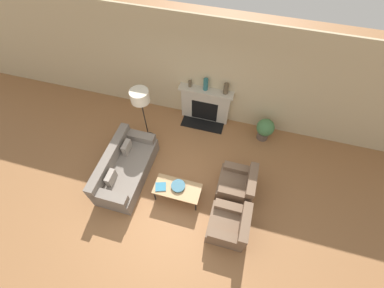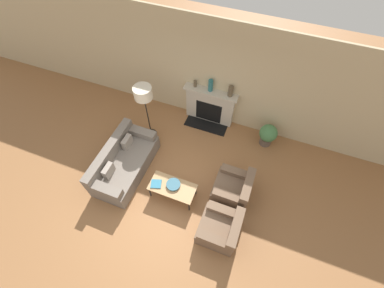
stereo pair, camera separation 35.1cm
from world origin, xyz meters
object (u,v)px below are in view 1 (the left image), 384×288
Objects in this scene: couch at (125,168)px; mantel_vase_center_right at (226,89)px; mantel_vase_center_left at (206,84)px; bowl at (178,186)px; book at (161,187)px; potted_plant at (265,129)px; coffee_table at (177,189)px; floor_lamp at (140,99)px; fireplace at (205,105)px; armchair_far at (238,185)px; armchair_near at (230,225)px; mantel_vase_left at (190,84)px.

couch is 3.11m from mantel_vase_center_right.
bowl is at bearing -89.63° from mantel_vase_center_left.
book is 3.08m from potted_plant.
mantel_vase_center_right is (1.88, 2.31, 0.92)m from couch.
coffee_table is 0.62× the size of floor_lamp.
book reaches higher than coffee_table.
fireplace is 1.76× the size of armchair_far.
armchair_far is 2.83× the size of book.
fireplace is 1.76× the size of armchair_near.
coffee_table is (-1.27, -0.52, 0.10)m from armchair_far.
armchair_near is 2.80× the size of mantel_vase_center_right.
fireplace is 3.21m from armchair_near.
mantel_vase_left is (0.86, 1.09, -0.28)m from floor_lamp.
coffee_table is 0.08m from bowl.
bowl is (1.38, -0.17, 0.15)m from couch.
couch is at bearing 146.30° from book.
fireplace is 1.91m from floor_lamp.
fireplace is at bearing -147.79° from armchair_far.
coffee_table is (-1.27, 0.44, 0.10)m from armchair_near.
potted_plant is at bearing 30.09° from book.
floor_lamp is 3.24m from potted_plant.
fireplace reaches higher than armchair_far.
potted_plant is (1.18, -0.28, -0.84)m from mantel_vase_center_right.
book is at bearing -169.41° from coffee_table.
book is 2.73m from mantel_vase_center_left.
mantel_vase_center_left is at bearing 0.00° from mantel_vase_left.
floor_lamp is at bearing 132.74° from bowl.
book is (-0.38, -2.57, -0.10)m from fireplace.
book is (1.01, -0.28, 0.13)m from couch.
potted_plant reaches higher than book.
couch is 1.39m from coffee_table.
coffee_table is at bearing -109.28° from armchair_near.
mantel_vase_left is at bearing 180.00° from mantel_vase_center_right.
armchair_near is 1.35m from coffee_table.
armchair_far is at bearing -57.45° from mantel_vase_center_left.
fireplace reaches higher than couch.
mantel_vase_left is (-0.42, 2.47, 0.71)m from bowl.
mantel_vase_left is at bearing 180.00° from mantel_vase_center_left.
mantel_vase_center_left is (0.35, 2.59, 0.81)m from book.
armchair_near is at bearing -31.29° from book.
mantel_vase_center_right reaches higher than book.
armchair_far is 1.77m from potted_plant.
armchair_near and armchair_far have the same top height.
couch reaches higher than armchair_far.
armchair_far is 1.23× the size of potted_plant.
armchair_near is 2.83× the size of book.
fireplace is 7.77× the size of mantel_vase_left.
bowl is (-1.26, -0.47, 0.17)m from armchair_far.
book is (-0.36, -0.07, 0.05)m from coffee_table.
mantel_vase_center_left is at bearing 40.70° from floor_lamp.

